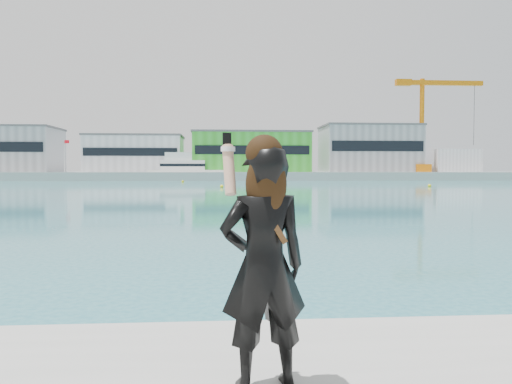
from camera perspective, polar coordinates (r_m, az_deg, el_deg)
far_quay at (r=133.94m, az=-4.10°, el=1.87°), size 320.00×40.00×2.00m
warehouse_grey_left at (r=142.92m, az=-26.81°, el=4.36°), size 26.52×16.36×11.50m
warehouse_white at (r=133.77m, az=-13.60°, el=4.28°), size 24.48×15.35×9.50m
warehouse_green at (r=132.27m, az=-0.63°, el=4.59°), size 30.60×16.36×10.50m
warehouse_grey_right at (r=138.06m, az=12.80°, el=4.85°), size 25.50×15.35×12.50m
ancillary_shed at (r=144.12m, az=21.43°, el=3.34°), size 12.00×10.00×6.00m
dock_crane at (r=137.42m, az=18.88°, el=7.64°), size 23.00×4.00×24.00m
flagpole_left at (r=130.55m, az=-21.02°, el=4.13°), size 1.28×0.16×8.00m
flagpole_right at (r=127.00m, az=5.95°, el=4.33°), size 1.28×0.16×8.00m
motor_yacht at (r=121.93m, az=-8.12°, el=2.50°), size 19.17×6.32×8.82m
buoy_near at (r=68.46m, az=-3.94°, el=0.50°), size 0.50×0.50×0.50m
buoy_far at (r=101.83m, az=-8.37°, el=1.12°), size 0.50×0.50×0.50m
buoy_extra at (r=75.90m, az=19.21°, el=0.56°), size 0.50×0.50×0.50m
woman at (r=3.47m, az=0.85°, el=-7.63°), size 0.67×0.50×1.77m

